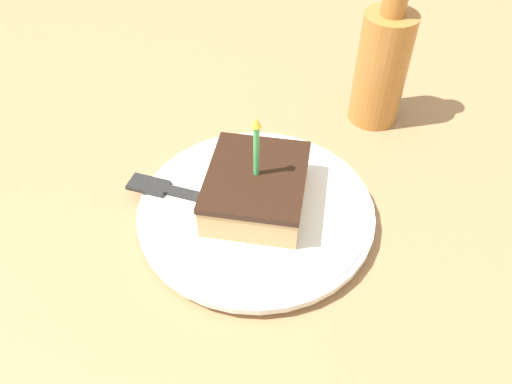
% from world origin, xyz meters
% --- Properties ---
extents(ground_plane, '(2.40, 2.40, 0.04)m').
position_xyz_m(ground_plane, '(0.00, 0.00, -0.02)').
color(ground_plane, '#9E754C').
rests_on(ground_plane, ground).
extents(plate, '(0.26, 0.26, 0.02)m').
position_xyz_m(plate, '(0.02, 0.02, 0.01)').
color(plate, white).
rests_on(plate, ground_plane).
extents(cake_slice, '(0.10, 0.12, 0.11)m').
position_xyz_m(cake_slice, '(0.02, 0.03, 0.04)').
color(cake_slice, tan).
rests_on(cake_slice, plate).
extents(fork, '(0.17, 0.04, 0.00)m').
position_xyz_m(fork, '(-0.05, 0.02, 0.02)').
color(fork, '#262626').
rests_on(fork, plate).
extents(bottle, '(0.07, 0.07, 0.20)m').
position_xyz_m(bottle, '(0.15, 0.23, 0.08)').
color(bottle, '#B27233').
rests_on(bottle, ground_plane).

